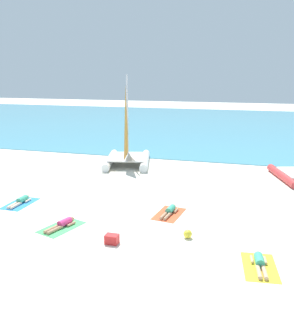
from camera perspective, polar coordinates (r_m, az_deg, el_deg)
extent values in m
plane|color=silver|center=(24.05, 2.72, -0.32)|extent=(120.00, 120.00, 0.00)
cube|color=#4C9EB7|center=(46.29, 9.30, 6.87)|extent=(120.00, 40.00, 0.05)
cylinder|color=#CC3838|center=(23.36, 20.71, -1.15)|extent=(1.61, 3.99, 0.46)
cylinder|color=white|center=(25.75, -5.90, 1.26)|extent=(1.66, 4.76, 0.55)
cylinder|color=white|center=(25.52, -0.34, 1.22)|extent=(1.66, 4.76, 0.55)
cube|color=silver|center=(25.32, -3.19, 1.80)|extent=(3.15, 3.56, 0.07)
cylinder|color=silver|center=(25.51, -3.14, 8.30)|extent=(0.11, 0.11, 5.68)
pyramid|color=orange|center=(24.42, -3.38, 7.60)|extent=(0.66, 2.44, 4.77)
cube|color=#338CD8|center=(18.97, -19.56, -5.37)|extent=(1.12, 1.91, 0.01)
cylinder|color=#3FB28C|center=(19.07, -19.26, -4.74)|extent=(0.31, 0.62, 0.30)
sphere|color=beige|center=(19.38, -18.56, -4.36)|extent=(0.22, 0.22, 0.22)
cylinder|color=beige|center=(18.66, -20.61, -5.55)|extent=(0.15, 0.78, 0.14)
cylinder|color=beige|center=(18.55, -20.17, -5.62)|extent=(0.15, 0.78, 0.14)
cylinder|color=beige|center=(19.34, -19.50, -4.77)|extent=(0.11, 0.45, 0.10)
cylinder|color=beige|center=(19.09, -18.42, -4.93)|extent=(0.11, 0.45, 0.10)
cube|color=#4CB266|center=(15.68, -13.48, -9.17)|extent=(1.61, 2.14, 0.01)
cylinder|color=#D83372|center=(15.75, -12.98, -8.42)|extent=(0.47, 0.68, 0.30)
sphere|color=tan|center=(16.01, -11.93, -7.96)|extent=(0.22, 0.22, 0.22)
cylinder|color=tan|center=(15.44, -14.95, -9.35)|extent=(0.36, 0.79, 0.14)
cylinder|color=tan|center=(15.32, -14.49, -9.52)|extent=(0.36, 0.79, 0.14)
cylinder|color=tan|center=(16.03, -13.12, -8.35)|extent=(0.23, 0.46, 0.10)
cylinder|color=tan|center=(15.73, -11.99, -8.73)|extent=(0.23, 0.46, 0.10)
cube|color=#EA5933|center=(16.65, 3.53, -7.32)|extent=(1.34, 2.03, 0.01)
cylinder|color=#3FB28C|center=(16.77, 3.77, -6.58)|extent=(0.38, 0.65, 0.30)
sphere|color=tan|center=(17.13, 4.24, -6.12)|extent=(0.22, 0.22, 0.22)
cylinder|color=tan|center=(16.26, 2.69, -7.58)|extent=(0.24, 0.79, 0.14)
cylinder|color=tan|center=(16.20, 3.29, -7.67)|extent=(0.24, 0.79, 0.14)
cylinder|color=tan|center=(17.01, 3.24, -6.59)|extent=(0.16, 0.46, 0.10)
cylinder|color=tan|center=(16.87, 4.66, -6.79)|extent=(0.16, 0.46, 0.10)
cube|color=yellow|center=(12.98, 17.52, -14.80)|extent=(1.30, 2.01, 0.01)
cylinder|color=#3FB28C|center=(13.08, 17.46, -13.78)|extent=(0.37, 0.65, 0.30)
sphere|color=#D8AD84|center=(13.44, 17.23, -12.95)|extent=(0.22, 0.22, 0.22)
cylinder|color=#D8AD84|center=(12.54, 17.40, -15.50)|extent=(0.22, 0.79, 0.14)
cylinder|color=#D8AD84|center=(12.57, 18.24, -15.50)|extent=(0.22, 0.79, 0.14)
cylinder|color=#D8AD84|center=(13.22, 16.37, -13.79)|extent=(0.15, 0.46, 0.10)
cylinder|color=#D8AD84|center=(13.29, 18.31, -13.81)|extent=(0.15, 0.46, 0.10)
sphere|color=yellow|center=(14.38, 6.50, -10.39)|extent=(0.34, 0.34, 0.34)
cube|color=red|center=(13.92, -5.61, -11.21)|extent=(0.50, 0.36, 0.36)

